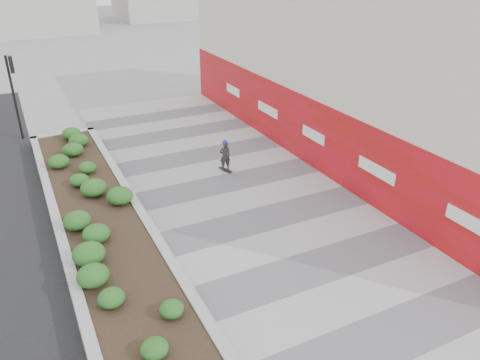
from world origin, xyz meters
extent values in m
plane|color=gray|center=(0.00, 0.00, 0.00)|extent=(160.00, 160.00, 0.00)
cube|color=#A8A8AD|center=(0.00, 3.00, 0.01)|extent=(8.00, 36.00, 0.01)
cube|color=beige|center=(7.00, 9.00, 4.00)|extent=(6.00, 24.00, 8.00)
cube|color=red|center=(4.02, 9.00, 1.50)|extent=(0.12, 24.00, 3.00)
cube|color=#9E9EA0|center=(-5.50, 15.85, 0.28)|extent=(3.00, 0.30, 0.55)
cube|color=#9E9EA0|center=(-6.85, 7.00, 0.28)|extent=(0.30, 18.00, 0.55)
cube|color=#9E9EA0|center=(-4.15, 7.00, 0.28)|extent=(0.30, 18.00, 0.55)
cube|color=#2D2116|center=(-5.50, 7.00, 0.25)|extent=(2.40, 17.40, 0.50)
cylinder|color=black|center=(-7.30, 17.50, 2.10)|extent=(0.12, 0.12, 4.20)
cube|color=black|center=(-7.12, 17.50, 3.75)|extent=(0.18, 0.28, 0.80)
cylinder|color=#595654|center=(0.50, 3.00, 0.00)|extent=(0.44, 0.44, 0.01)
cube|color=black|center=(0.32, 9.29, 0.07)|extent=(0.38, 0.75, 0.02)
imported|color=#29292E|center=(0.32, 9.29, 0.72)|extent=(0.52, 0.38, 1.30)
sphere|color=#1A25E2|center=(0.32, 9.29, 1.33)|extent=(0.23, 0.23, 0.23)
camera|label=1|loc=(-7.34, -7.54, 8.68)|focal=35.00mm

